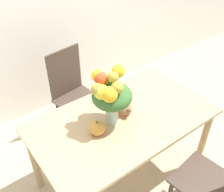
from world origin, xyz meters
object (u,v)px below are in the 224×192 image
flower_vase (110,94)px  dining_chair_near_window (74,94)px  turkey_figurine (124,109)px  dining_chair_far_side (215,184)px  pumpkin (97,128)px

flower_vase → dining_chair_near_window: bearing=82.4°
turkey_figurine → dining_chair_near_window: bearing=93.4°
dining_chair_near_window → dining_chair_far_side: bearing=-88.3°
pumpkin → dining_chair_near_window: dining_chair_near_window is taller
dining_chair_near_window → dining_chair_far_side: size_ratio=1.00×
turkey_figurine → dining_chair_near_window: size_ratio=0.16×
flower_vase → dining_chair_far_side: bearing=-63.6°
pumpkin → flower_vase: bearing=14.7°
flower_vase → pumpkin: (-0.15, -0.04, -0.23)m
dining_chair_near_window → turkey_figurine: bearing=-95.0°
turkey_figurine → pumpkin: bearing=-169.7°
pumpkin → turkey_figurine: bearing=10.3°
flower_vase → dining_chair_far_side: flower_vase is taller
pumpkin → dining_chair_far_side: 0.97m
pumpkin → dining_chair_near_window: bearing=73.0°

